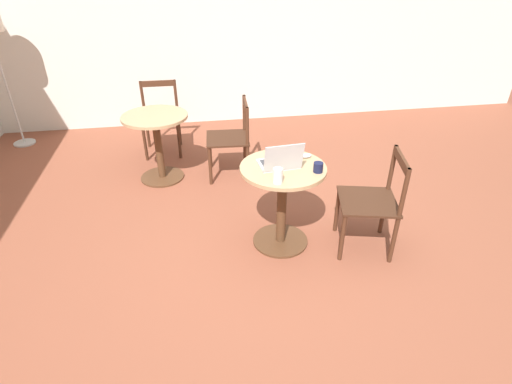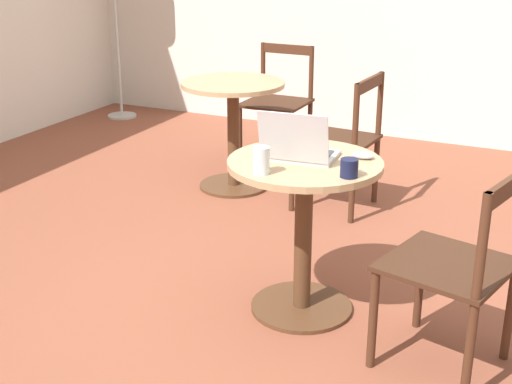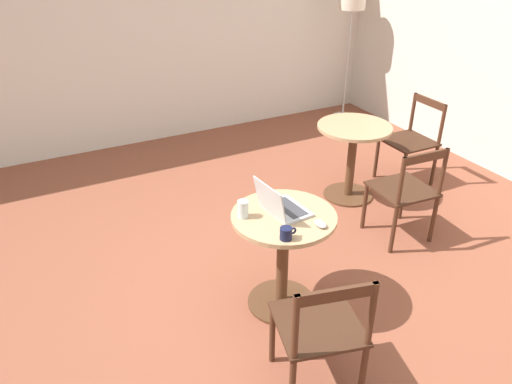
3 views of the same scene
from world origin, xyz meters
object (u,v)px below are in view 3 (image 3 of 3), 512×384
(chair_mid_right, at_px, (412,141))
(laptop, at_px, (281,206))
(cafe_table_mid, at_px, (353,148))
(mug, at_px, (286,233))
(drinking_glass, at_px, (243,209))
(chair_near_front, at_px, (321,330))
(cafe_table_near, at_px, (283,243))
(chair_mid_front, at_px, (405,192))
(mouse, at_px, (320,224))
(floor_lamp, at_px, (352,7))

(chair_mid_right, height_order, laptop, laptop)
(laptop, bearing_deg, cafe_table_mid, 36.86)
(mug, relative_size, drinking_glass, 0.94)
(chair_near_front, relative_size, laptop, 2.59)
(cafe_table_mid, bearing_deg, chair_mid_right, -0.49)
(mug, bearing_deg, chair_mid_right, 30.14)
(mug, bearing_deg, laptop, 66.10)
(cafe_table_near, distance_m, chair_mid_right, 2.34)
(chair_mid_right, xyz_separation_m, chair_mid_front, (-0.78, -0.78, 0.00))
(mug, bearing_deg, mouse, 5.18)
(mug, bearing_deg, chair_near_front, -96.16)
(mouse, bearing_deg, floor_lamp, 51.26)
(cafe_table_mid, bearing_deg, cafe_table_near, -142.28)
(chair_near_front, height_order, drinking_glass, chair_near_front)
(chair_near_front, xyz_separation_m, laptop, (0.17, 0.74, 0.34))
(chair_mid_front, relative_size, mouse, 8.52)
(drinking_glass, bearing_deg, cafe_table_near, -21.75)
(cafe_table_near, distance_m, laptop, 0.27)
(chair_mid_front, bearing_deg, mug, -160.55)
(chair_near_front, relative_size, mug, 7.87)
(chair_near_front, distance_m, chair_mid_right, 2.87)
(laptop, distance_m, drinking_glass, 0.25)
(laptop, distance_m, mouse, 0.28)
(drinking_glass, bearing_deg, cafe_table_mid, 30.77)
(cafe_table_near, distance_m, mouse, 0.35)
(cafe_table_near, height_order, drinking_glass, drinking_glass)
(cafe_table_mid, height_order, laptop, laptop)
(chair_near_front, distance_m, chair_mid_front, 1.78)
(chair_mid_right, bearing_deg, chair_near_front, -142.17)
(chair_mid_right, distance_m, mug, 2.58)
(chair_mid_right, xyz_separation_m, floor_lamp, (0.53, 1.84, 0.98))
(cafe_table_near, distance_m, floor_lamp, 4.00)
(chair_near_front, height_order, laptop, laptop)
(cafe_table_mid, bearing_deg, mug, -138.94)
(cafe_table_mid, bearing_deg, laptop, -143.14)
(chair_mid_right, distance_m, drinking_glass, 2.54)
(cafe_table_mid, distance_m, chair_near_front, 2.34)
(chair_near_front, bearing_deg, chair_mid_right, 37.83)
(mouse, xyz_separation_m, mug, (-0.26, -0.02, 0.02))
(laptop, bearing_deg, chair_mid_front, 10.18)
(chair_mid_right, height_order, floor_lamp, floor_lamp)
(chair_mid_front, xyz_separation_m, floor_lamp, (1.32, 2.62, 0.98))
(chair_mid_front, distance_m, mug, 1.55)
(floor_lamp, bearing_deg, laptop, -132.61)
(chair_mid_front, bearing_deg, mouse, -157.67)
(chair_near_front, bearing_deg, chair_mid_front, 33.43)
(chair_mid_right, bearing_deg, chair_mid_front, -135.09)
(cafe_table_mid, height_order, mug, mug)
(laptop, height_order, drinking_glass, laptop)
(laptop, height_order, mug, laptop)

